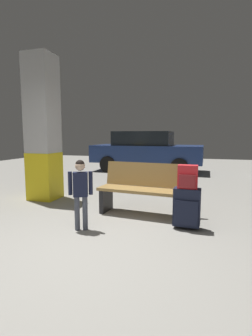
# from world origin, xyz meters

# --- Properties ---
(ground_plane) EXTENTS (18.00, 18.00, 0.10)m
(ground_plane) POSITION_xyz_m (0.00, 4.00, -0.05)
(ground_plane) COLOR gray
(structural_pillar) EXTENTS (0.57, 0.57, 3.02)m
(structural_pillar) POSITION_xyz_m (-1.84, 2.15, 1.50)
(structural_pillar) COLOR yellow
(structural_pillar) RESTS_ON ground_plane
(bench) EXTENTS (1.64, 0.68, 0.89)m
(bench) POSITION_xyz_m (0.48, 1.67, 0.44)
(bench) COLOR #9E7A42
(bench) RESTS_ON ground_plane
(suitcase) EXTENTS (0.39, 0.25, 0.60)m
(suitcase) POSITION_xyz_m (1.21, 1.17, 0.32)
(suitcase) COLOR #191E33
(suitcase) RESTS_ON ground_plane
(backpack_bright) EXTENTS (0.28, 0.19, 0.34)m
(backpack_bright) POSITION_xyz_m (1.21, 1.17, 0.77)
(backpack_bright) COLOR red
(backpack_bright) RESTS_ON suitcase
(child) EXTENTS (0.33, 0.19, 1.02)m
(child) POSITION_xyz_m (-0.25, 0.68, 0.63)
(child) COLOR #4C5160
(child) RESTS_ON ground_plane
(parked_car_far) EXTENTS (4.13, 1.85, 1.51)m
(parked_car_far) POSITION_xyz_m (-0.67, 7.04, 0.81)
(parked_car_far) COLOR navy
(parked_car_far) RESTS_ON ground_plane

